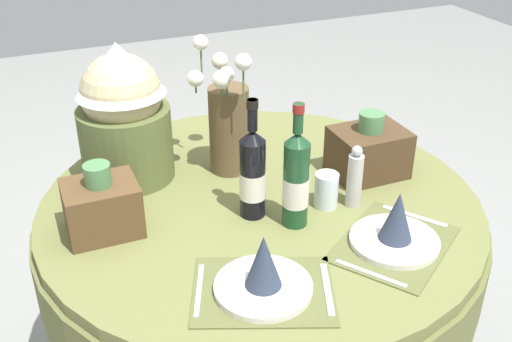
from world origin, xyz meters
The scene contains 11 objects.
dining_table centered at (0.00, 0.00, 0.57)m, with size 1.35×1.35×0.72m.
place_setting_left centered at (-0.16, -0.39, 0.77)m, with size 0.41×0.37×0.16m.
place_setting_right centered at (0.24, -0.35, 0.77)m, with size 0.43×0.41×0.16m.
flower_vase centered at (-0.02, 0.21, 0.90)m, with size 0.19×0.29×0.43m.
wine_bottle_left centered at (-0.05, -0.07, 0.86)m, with size 0.08×0.08×0.36m.
wine_bottle_centre centered at (0.04, -0.16, 0.86)m, with size 0.07×0.07×0.36m.
tumbler_near_right centered at (0.16, -0.11, 0.78)m, with size 0.07×0.07×0.11m, color silver.
pepper_mill centered at (0.24, -0.13, 0.81)m, with size 0.05×0.05×0.20m.
gift_tub_back_left centered at (-0.33, 0.29, 0.96)m, with size 0.29×0.29×0.44m.
woven_basket_side_left centered at (-0.46, 0.01, 0.80)m, with size 0.20×0.16×0.21m.
woven_basket_side_right centered at (0.38, 0.01, 0.81)m, with size 0.23×0.18×0.21m.
Camera 1 is at (-0.62, -1.45, 1.70)m, focal length 43.25 mm.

